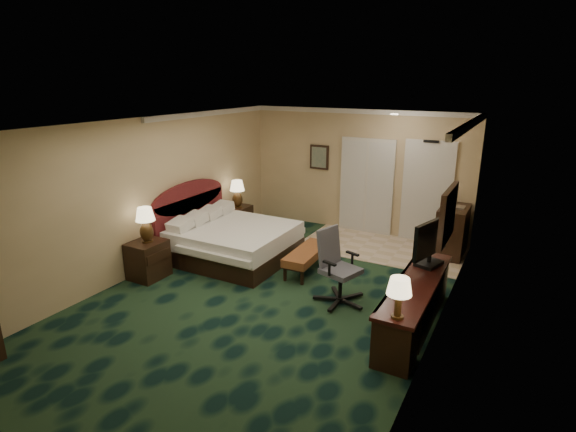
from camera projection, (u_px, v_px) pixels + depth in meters
The scene contains 24 objects.
floor at pixel (271, 296), 7.16m from camera, with size 5.00×7.50×0.00m, color black.
ceiling at pixel (268, 124), 6.36m from camera, with size 5.00×7.50×0.00m, color white.
wall_back at pixel (357, 171), 9.91m from camera, with size 5.00×0.00×2.70m, color tan.
wall_front at pixel (31, 334), 3.62m from camera, with size 5.00×0.00×2.70m, color tan.
wall_left at pixel (148, 195), 7.91m from camera, with size 0.00×7.50×2.70m, color tan.
wall_right at pixel (441, 243), 5.61m from camera, with size 0.00×7.50×2.70m, color tan.
crown_molding at pixel (269, 128), 6.38m from camera, with size 5.00×7.50×0.10m, color silver, non-canonical shape.
tile_patch at pixel (381, 248), 9.18m from camera, with size 3.20×1.70×0.01m, color #CAB18D.
headboard at pixel (190, 216), 8.91m from camera, with size 0.12×2.00×1.40m, color #451413, non-canonical shape.
entry_door at pixel (427, 193), 9.26m from camera, with size 1.02×0.06×2.18m, color silver.
closet_doors at pixel (366, 186), 9.85m from camera, with size 1.20×0.06×2.10m, color silver.
wall_art at pixel (319, 157), 10.21m from camera, with size 0.45×0.06×0.55m, color #516C60.
wall_mirror at pixel (448, 215), 6.08m from camera, with size 0.05×0.95×0.75m, color white.
bed at pixel (235, 243), 8.55m from camera, with size 2.03×1.88×0.64m, color white.
nightstand_near at pixel (148, 260), 7.74m from camera, with size 0.52×0.60×0.65m, color black.
nightstand_far at pixel (238, 219), 10.08m from camera, with size 0.47×0.54×0.59m, color black.
lamp_near at pixel (146, 225), 7.56m from camera, with size 0.32×0.32×0.61m, color black, non-canonical shape.
lamp_far at pixel (237, 194), 9.84m from camera, with size 0.32×0.32×0.60m, color black, non-canonical shape.
bed_bench at pixel (307, 261), 8.00m from camera, with size 0.43×1.23×0.42m, color brown.
desk at pixel (414, 305), 6.15m from camera, with size 0.52×2.40×0.69m, color black.
tv at pixel (431, 243), 6.50m from camera, with size 0.07×0.88×0.69m, color black.
desk_lamp at pixel (399, 298), 5.08m from camera, with size 0.29×0.29×0.51m, color black, non-canonical shape.
desk_chair at pixel (341, 268), 6.79m from camera, with size 0.67×0.63×1.15m, color #484956, non-canonical shape.
minibar at pixel (452, 231), 8.69m from camera, with size 0.51×0.91×0.97m, color black.
Camera 1 is at (3.34, -5.54, 3.33)m, focal length 28.00 mm.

